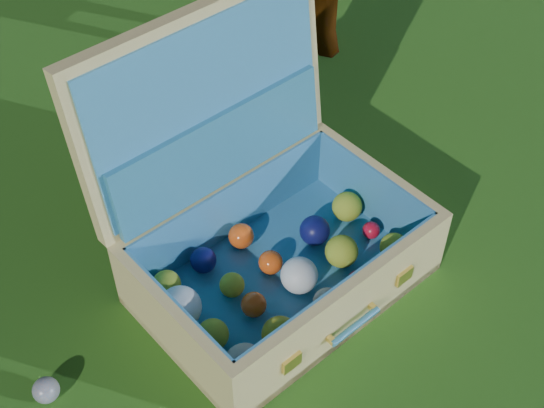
# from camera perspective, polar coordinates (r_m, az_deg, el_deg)

# --- Properties ---
(ground) EXTENTS (60.00, 60.00, 0.00)m
(ground) POSITION_cam_1_polar(r_m,az_deg,el_deg) (1.92, 0.86, -5.65)
(ground) COLOR #215114
(ground) RESTS_ON ground
(stray_ball) EXTENTS (0.06, 0.06, 0.06)m
(stray_ball) POSITION_cam_1_polar(r_m,az_deg,el_deg) (1.77, -16.65, -13.28)
(stray_ball) COLOR #396895
(stray_ball) RESTS_ON ground
(suitcase) EXTENTS (0.84, 0.77, 0.65)m
(suitcase) POSITION_cam_1_polar(r_m,az_deg,el_deg) (1.80, -1.19, -0.99)
(suitcase) COLOR #D9C074
(suitcase) RESTS_ON ground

